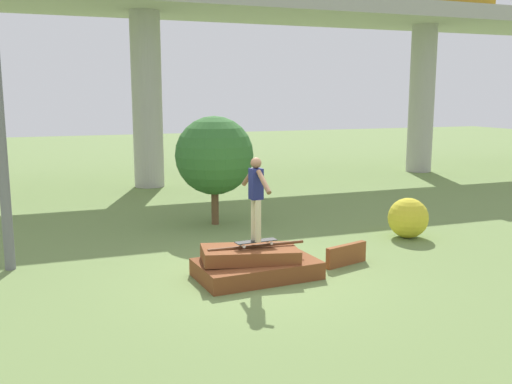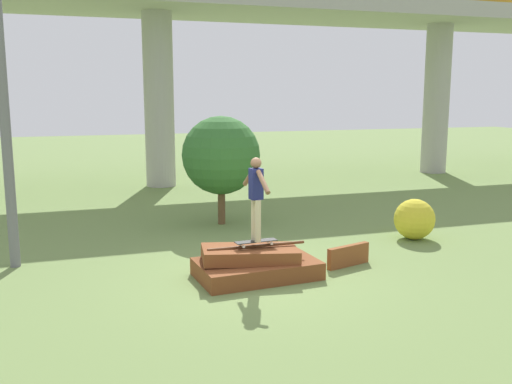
% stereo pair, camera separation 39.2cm
% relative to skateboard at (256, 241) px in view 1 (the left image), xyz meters
% --- Properties ---
extents(ground_plane, '(80.00, 80.00, 0.00)m').
position_rel_skateboard_xyz_m(ground_plane, '(0.03, 0.05, -0.71)').
color(ground_plane, olive).
extents(scrap_pile, '(2.34, 1.50, 0.64)m').
position_rel_skateboard_xyz_m(scrap_pile, '(-0.00, 0.06, -0.46)').
color(scrap_pile, brown).
rests_on(scrap_pile, ground_plane).
extents(scrap_plank_loose, '(1.04, 0.42, 0.43)m').
position_rel_skateboard_xyz_m(scrap_plank_loose, '(2.02, 0.15, -0.50)').
color(scrap_plank_loose, brown).
rests_on(scrap_plank_loose, ground_plane).
extents(skateboard, '(0.82, 0.26, 0.09)m').
position_rel_skateboard_xyz_m(skateboard, '(0.00, 0.00, 0.00)').
color(skateboard, black).
rests_on(skateboard, scrap_pile).
extents(skater, '(0.24, 1.17, 1.57)m').
position_rel_skateboard_xyz_m(skater, '(-0.00, 0.00, 0.92)').
color(skater, '#C6B78E').
rests_on(skater, skateboard).
extents(highway_overpass, '(44.00, 4.78, 7.00)m').
position_rel_skateboard_xyz_m(highway_overpass, '(0.03, 11.60, 5.44)').
color(highway_overpass, '#A8A59E').
rests_on(highway_overpass, ground_plane).
extents(tree_behind_left, '(2.07, 2.07, 2.88)m').
position_rel_skateboard_xyz_m(tree_behind_left, '(0.56, 4.64, 1.13)').
color(tree_behind_left, brown).
rests_on(tree_behind_left, ground_plane).
extents(bush_yellow_flowering, '(0.97, 0.97, 0.97)m').
position_rel_skateboard_xyz_m(bush_yellow_flowering, '(4.53, 1.62, -0.23)').
color(bush_yellow_flowering, gold).
rests_on(bush_yellow_flowering, ground_plane).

